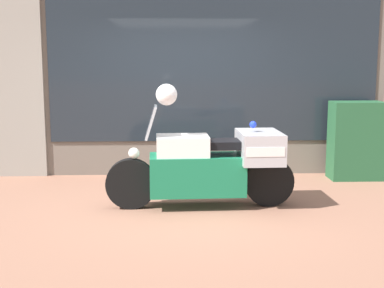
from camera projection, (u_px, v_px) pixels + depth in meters
The scene contains 6 objects.
ground_plane at pixel (188, 204), 6.87m from camera, with size 60.00×60.00×0.00m, color #8E604C.
shop_building at pixel (156, 56), 8.52m from camera, with size 6.41×0.55×3.77m.
window_display at pixel (210, 142), 8.81m from camera, with size 4.95×0.30×2.12m.
paramedic_motorcycle at pixel (213, 164), 6.69m from camera, with size 2.38×0.80×1.29m.
utility_cabinet at pixel (356, 141), 8.25m from camera, with size 0.79×0.44×1.20m, color #235633.
white_helmet at pixel (167, 95), 6.52m from camera, with size 0.26×0.26×0.26m, color white.
Camera 1 is at (-0.19, -6.66, 1.87)m, focal length 50.00 mm.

